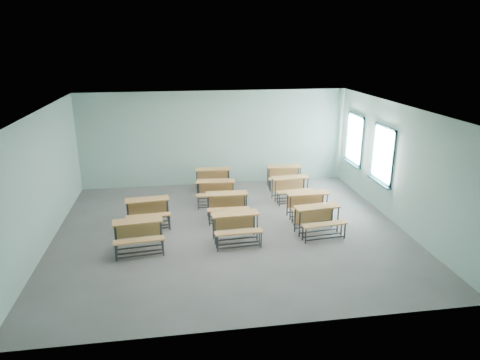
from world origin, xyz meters
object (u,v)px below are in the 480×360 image
object	(u,v)px
desk_unit_r0c0	(138,231)
desk_unit_r3c2	(284,174)
desk_unit_r0c2	(318,216)
desk_unit_r3c1	(213,176)
desk_unit_r2c1	(216,189)
desk_unit_r2c2	(291,185)
desk_unit_r0c1	(236,223)
desk_unit_r1c2	(308,202)
desk_unit_r1c1	(227,202)
desk_unit_r1c0	(148,208)

from	to	relation	value
desk_unit_r0c0	desk_unit_r3c2	size ratio (longest dim) A/B	1.01
desk_unit_r0c2	desk_unit_r3c1	xyz separation A→B (m)	(-2.36, 3.76, 0.00)
desk_unit_r2c1	desk_unit_r0c2	bearing A→B (deg)	-40.78
desk_unit_r0c0	desk_unit_r2c2	distance (m)	5.22
desk_unit_r3c1	desk_unit_r0c2	bearing A→B (deg)	-56.21
desk_unit_r0c1	desk_unit_r2c2	distance (m)	3.37
desk_unit_r3c2	desk_unit_r3c1	bearing A→B (deg)	-176.74
desk_unit_r1c2	desk_unit_r2c2	size ratio (longest dim) A/B	0.96
desk_unit_r0c1	desk_unit_r1c1	size ratio (longest dim) A/B	1.03
desk_unit_r1c2	desk_unit_r0c0	bearing A→B (deg)	-165.67
desk_unit_r0c1	desk_unit_r2c2	size ratio (longest dim) A/B	0.98
desk_unit_r2c2	desk_unit_r0c0	bearing A→B (deg)	-153.48
desk_unit_r3c2	desk_unit_r1c0	bearing A→B (deg)	-145.81
desk_unit_r1c1	desk_unit_r2c1	bearing A→B (deg)	100.95
desk_unit_r1c1	desk_unit_r3c1	world-z (taller)	same
desk_unit_r1c2	desk_unit_r3c1	xyz separation A→B (m)	(-2.42, 2.73, 0.00)
desk_unit_r2c2	desk_unit_r0c1	bearing A→B (deg)	-133.73
desk_unit_r2c1	desk_unit_r2c2	xyz separation A→B (m)	(2.35, 0.01, 0.00)
desk_unit_r0c1	desk_unit_r3c1	world-z (taller)	same
desk_unit_r0c0	desk_unit_r2c1	bearing A→B (deg)	46.49
desk_unit_r0c1	desk_unit_r2c2	xyz separation A→B (m)	(2.11, 2.63, 0.00)
desk_unit_r2c2	desk_unit_r3c1	bearing A→B (deg)	146.46
desk_unit_r0c0	desk_unit_r0c1	xyz separation A→B (m)	(2.34, 0.10, 0.00)
desk_unit_r0c2	desk_unit_r2c1	xyz separation A→B (m)	(-2.39, 2.49, 0.00)
desk_unit_r2c1	desk_unit_r3c2	size ratio (longest dim) A/B	1.01
desk_unit_r3c2	desk_unit_r2c1	bearing A→B (deg)	-148.93
desk_unit_r2c1	desk_unit_r3c2	bearing A→B (deg)	31.96
desk_unit_r1c0	desk_unit_r2c1	xyz separation A→B (m)	(1.96, 1.29, 0.00)
desk_unit_r1c1	desk_unit_r2c1	xyz separation A→B (m)	(-0.20, 1.15, 0.00)
desk_unit_r0c2	desk_unit_r1c2	world-z (taller)	same
desk_unit_r0c2	desk_unit_r1c0	bearing A→B (deg)	158.14
desk_unit_r1c0	desk_unit_r0c0	bearing A→B (deg)	-100.70
desk_unit_r0c2	desk_unit_r2c2	bearing A→B (deg)	84.55
desk_unit_r1c0	desk_unit_r3c2	distance (m)	5.06
desk_unit_r2c1	desk_unit_r3c1	xyz separation A→B (m)	(0.02, 1.27, 0.00)
desk_unit_r2c2	desk_unit_r3c1	size ratio (longest dim) A/B	1.03
desk_unit_r2c1	desk_unit_r3c2	distance (m)	2.73
desk_unit_r0c0	desk_unit_r1c2	world-z (taller)	same
desk_unit_r1c2	desk_unit_r2c1	distance (m)	2.84
desk_unit_r0c1	desk_unit_r1c0	world-z (taller)	same
desk_unit_r1c1	desk_unit_r2c2	xyz separation A→B (m)	(2.14, 1.16, 0.00)
desk_unit_r0c1	desk_unit_r2c1	xyz separation A→B (m)	(-0.24, 2.62, 0.00)
desk_unit_r3c2	desk_unit_r0c0	bearing A→B (deg)	-134.56
desk_unit_r1c2	desk_unit_r2c2	distance (m)	1.46
desk_unit_r1c0	desk_unit_r3c1	bearing A→B (deg)	47.22
desk_unit_r0c1	desk_unit_r2c2	world-z (taller)	same
desk_unit_r0c0	desk_unit_r3c1	distance (m)	4.52
desk_unit_r1c0	desk_unit_r2c1	bearing A→B (deg)	28.31
desk_unit_r0c1	desk_unit_r0c0	bearing A→B (deg)	179.03
desk_unit_r0c2	desk_unit_r2c1	bearing A→B (deg)	127.41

